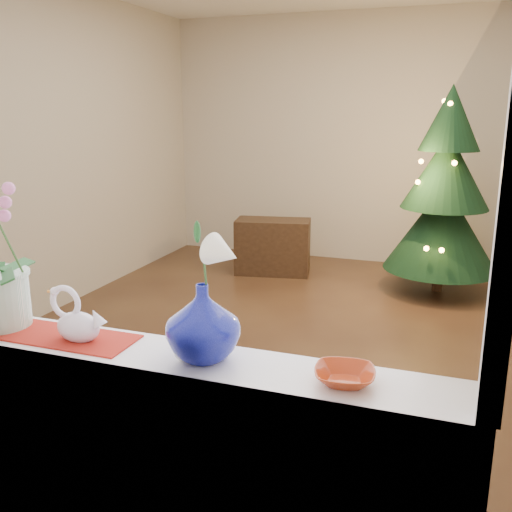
{
  "coord_description": "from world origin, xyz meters",
  "views": [
    {
      "loc": [
        0.96,
        -3.89,
        1.69
      ],
      "look_at": [
        0.08,
        -1.4,
        1.01
      ],
      "focal_mm": 40.0,
      "sensor_mm": 36.0,
      "label": 1
    }
  ],
  "objects_px": {
    "side_table": "(273,246)",
    "amber_dish": "(345,377)",
    "blue_vase": "(203,316)",
    "swan": "(77,316)",
    "xmas_tree": "(445,192)",
    "paperweight": "(185,349)"
  },
  "relations": [
    {
      "from": "swan",
      "to": "side_table",
      "type": "bearing_deg",
      "value": 120.95
    },
    {
      "from": "swan",
      "to": "paperweight",
      "type": "height_order",
      "value": "swan"
    },
    {
      "from": "blue_vase",
      "to": "side_table",
      "type": "bearing_deg",
      "value": 104.83
    },
    {
      "from": "swan",
      "to": "xmas_tree",
      "type": "height_order",
      "value": "xmas_tree"
    },
    {
      "from": "side_table",
      "to": "amber_dish",
      "type": "bearing_deg",
      "value": -80.07
    },
    {
      "from": "amber_dish",
      "to": "side_table",
      "type": "bearing_deg",
      "value": 110.62
    },
    {
      "from": "blue_vase",
      "to": "amber_dish",
      "type": "bearing_deg",
      "value": -2.17
    },
    {
      "from": "blue_vase",
      "to": "side_table",
      "type": "relative_size",
      "value": 0.37
    },
    {
      "from": "swan",
      "to": "amber_dish",
      "type": "bearing_deg",
      "value": 22.29
    },
    {
      "from": "amber_dish",
      "to": "xmas_tree",
      "type": "relative_size",
      "value": 0.08
    },
    {
      "from": "paperweight",
      "to": "swan",
      "type": "bearing_deg",
      "value": 177.48
    },
    {
      "from": "side_table",
      "to": "paperweight",
      "type": "bearing_deg",
      "value": -86.62
    },
    {
      "from": "swan",
      "to": "xmas_tree",
      "type": "relative_size",
      "value": 0.11
    },
    {
      "from": "amber_dish",
      "to": "paperweight",
      "type": "bearing_deg",
      "value": -178.17
    },
    {
      "from": "swan",
      "to": "paperweight",
      "type": "xyz_separation_m",
      "value": [
        0.41,
        -0.02,
        -0.05
      ]
    },
    {
      "from": "swan",
      "to": "blue_vase",
      "type": "xyz_separation_m",
      "value": [
        0.46,
        0.02,
        0.05
      ]
    },
    {
      "from": "swan",
      "to": "xmas_tree",
      "type": "xyz_separation_m",
      "value": [
        1.07,
        3.98,
        -0.06
      ]
    },
    {
      "from": "blue_vase",
      "to": "amber_dish",
      "type": "xyz_separation_m",
      "value": [
        0.46,
        -0.02,
        -0.12
      ]
    },
    {
      "from": "blue_vase",
      "to": "amber_dish",
      "type": "relative_size",
      "value": 1.89
    },
    {
      "from": "swan",
      "to": "blue_vase",
      "type": "distance_m",
      "value": 0.46
    },
    {
      "from": "blue_vase",
      "to": "paperweight",
      "type": "relative_size",
      "value": 3.71
    },
    {
      "from": "swan",
      "to": "xmas_tree",
      "type": "distance_m",
      "value": 4.12
    }
  ]
}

